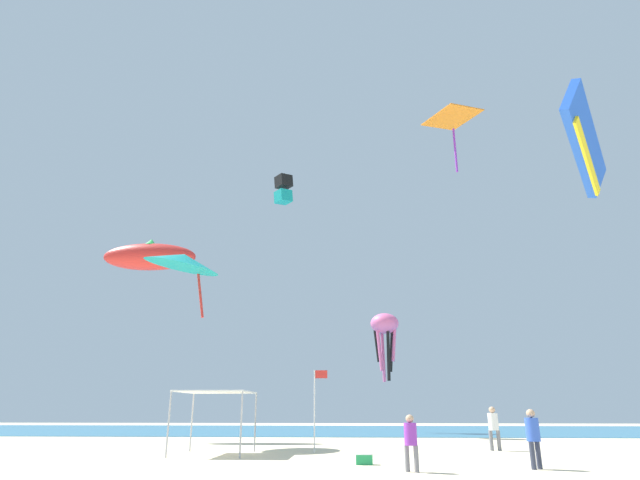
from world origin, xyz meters
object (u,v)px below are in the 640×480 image
(kite_parafoil_blue, at_px, (585,143))
(canopy_tent, at_px, (216,394))
(banner_flag, at_px, (316,402))
(kite_diamond_orange, at_px, (453,120))
(kite_delta_teal, at_px, (183,261))
(person_rightmost, at_px, (493,425))
(person_central, at_px, (533,433))
(person_near_tent, at_px, (411,438))
(kite_inflatable_red, at_px, (150,257))
(cooler_box, at_px, (364,459))
(kite_octopus_pink, at_px, (385,327))
(kite_box_black, at_px, (283,189))

(kite_parafoil_blue, bearing_deg, canopy_tent, 111.16)
(banner_flag, xyz_separation_m, kite_diamond_orange, (7.52, 1.77, 15.09))
(kite_delta_teal, bearing_deg, person_rightmost, 102.17)
(canopy_tent, distance_m, person_central, 12.56)
(canopy_tent, height_order, banner_flag, banner_flag)
(banner_flag, bearing_deg, person_near_tent, -64.90)
(person_central, distance_m, kite_parafoil_blue, 12.32)
(banner_flag, distance_m, kite_inflatable_red, 17.62)
(cooler_box, height_order, kite_inflatable_red, kite_inflatable_red)
(banner_flag, bearing_deg, canopy_tent, -162.27)
(banner_flag, xyz_separation_m, kite_octopus_pink, (4.47, 19.53, 6.21))
(canopy_tent, distance_m, kite_inflatable_red, 15.75)
(cooler_box, bearing_deg, kite_box_black, 105.27)
(banner_flag, height_order, kite_inflatable_red, kite_inflatable_red)
(person_near_tent, xyz_separation_m, kite_diamond_orange, (4.17, 8.92, 16.23))
(kite_delta_teal, bearing_deg, cooler_box, 67.98)
(kite_inflatable_red, bearing_deg, kite_diamond_orange, 157.77)
(person_central, xyz_separation_m, person_rightmost, (0.73, 7.64, 0.06))
(person_rightmost, distance_m, kite_inflatable_red, 23.72)
(kite_diamond_orange, xyz_separation_m, kite_box_black, (-11.45, 14.77, 2.55))
(person_central, distance_m, kite_diamond_orange, 17.98)
(person_near_tent, height_order, kite_box_black, kite_box_black)
(person_rightmost, xyz_separation_m, kite_parafoil_blue, (3.51, -5.57, 11.32))
(cooler_box, bearing_deg, person_near_tent, -56.76)
(person_central, xyz_separation_m, banner_flag, (-7.34, 6.16, 1.05))
(kite_delta_teal, height_order, kite_box_black, kite_box_black)
(kite_octopus_pink, height_order, kite_inflatable_red, kite_inflatable_red)
(kite_parafoil_blue, distance_m, kite_box_black, 26.81)
(person_near_tent, bearing_deg, kite_delta_teal, 163.19)
(person_central, relative_size, kite_inflatable_red, 0.28)
(person_rightmost, bearing_deg, kite_parafoil_blue, 124.12)
(kite_inflatable_red, bearing_deg, kite_box_black, -138.25)
(kite_diamond_orange, bearing_deg, canopy_tent, 73.31)
(person_central, relative_size, person_rightmost, 0.94)
(banner_flag, xyz_separation_m, kite_delta_teal, (-7.72, 3.36, 7.61))
(kite_parafoil_blue, bearing_deg, person_rightmost, 63.27)
(canopy_tent, relative_size, person_rightmost, 1.68)
(kite_diamond_orange, bearing_deg, kite_inflatable_red, 38.44)
(canopy_tent, bearing_deg, cooler_box, -31.06)
(cooler_box, distance_m, kite_inflatable_red, 22.72)
(kite_parafoil_blue, bearing_deg, kite_box_black, 67.97)
(cooler_box, relative_size, kite_octopus_pink, 0.10)
(person_central, height_order, kite_inflatable_red, kite_inflatable_red)
(canopy_tent, height_order, kite_inflatable_red, kite_inflatable_red)
(kite_delta_teal, relative_size, kite_inflatable_red, 0.84)
(person_central, bearing_deg, kite_delta_teal, -71.38)
(person_near_tent, bearing_deg, banner_flag, 141.81)
(person_central, relative_size, kite_box_black, 0.71)
(cooler_box, distance_m, kite_octopus_pink, 26.01)
(kite_delta_teal, relative_size, kite_diamond_orange, 1.50)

